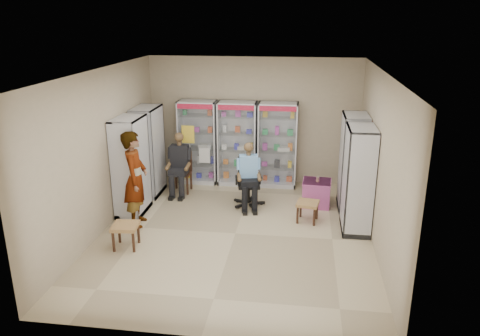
# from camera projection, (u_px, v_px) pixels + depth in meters

# --- Properties ---
(floor) EXTENTS (6.00, 6.00, 0.00)m
(floor) POSITION_uv_depth(u_px,v_px,m) (235.00, 233.00, 8.78)
(floor) COLOR tan
(floor) RESTS_ON ground
(room_shell) EXTENTS (5.02, 6.02, 3.01)m
(room_shell) POSITION_uv_depth(u_px,v_px,m) (235.00, 131.00, 8.17)
(room_shell) COLOR tan
(room_shell) RESTS_ON ground
(cabinet_back_left) EXTENTS (0.90, 0.50, 2.00)m
(cabinet_back_left) POSITION_uv_depth(u_px,v_px,m) (198.00, 142.00, 11.21)
(cabinet_back_left) COLOR #A0A3A7
(cabinet_back_left) RESTS_ON floor
(cabinet_back_mid) EXTENTS (0.90, 0.50, 2.00)m
(cabinet_back_mid) POSITION_uv_depth(u_px,v_px,m) (237.00, 144.00, 11.09)
(cabinet_back_mid) COLOR #AFB2B6
(cabinet_back_mid) RESTS_ON floor
(cabinet_back_right) EXTENTS (0.90, 0.50, 2.00)m
(cabinet_back_right) POSITION_uv_depth(u_px,v_px,m) (277.00, 145.00, 10.96)
(cabinet_back_right) COLOR #BABDC2
(cabinet_back_right) RESTS_ON floor
(cabinet_right_far) EXTENTS (0.90, 0.50, 2.00)m
(cabinet_right_far) POSITION_uv_depth(u_px,v_px,m) (353.00, 162.00, 9.69)
(cabinet_right_far) COLOR silver
(cabinet_right_far) RESTS_ON floor
(cabinet_right_near) EXTENTS (0.90, 0.50, 2.00)m
(cabinet_right_near) POSITION_uv_depth(u_px,v_px,m) (358.00, 180.00, 8.65)
(cabinet_right_near) COLOR #A2A5A9
(cabinet_right_near) RESTS_ON floor
(cabinet_left_far) EXTENTS (0.90, 0.50, 2.00)m
(cabinet_left_far) POSITION_uv_depth(u_px,v_px,m) (148.00, 151.00, 10.45)
(cabinet_left_far) COLOR #B5B8BD
(cabinet_left_far) RESTS_ON floor
(cabinet_left_near) EXTENTS (0.90, 0.50, 2.00)m
(cabinet_left_near) POSITION_uv_depth(u_px,v_px,m) (131.00, 166.00, 9.42)
(cabinet_left_near) COLOR #A5A8AC
(cabinet_left_near) RESTS_ON floor
(wooden_chair) EXTENTS (0.42, 0.42, 0.94)m
(wooden_chair) POSITION_uv_depth(u_px,v_px,m) (181.00, 172.00, 10.72)
(wooden_chair) COLOR black
(wooden_chair) RESTS_ON floor
(seated_customer) EXTENTS (0.44, 0.60, 1.34)m
(seated_customer) POSITION_uv_depth(u_px,v_px,m) (180.00, 165.00, 10.61)
(seated_customer) COLOR black
(seated_customer) RESTS_ON floor
(office_chair) EXTENTS (0.67, 0.67, 1.04)m
(office_chair) POSITION_uv_depth(u_px,v_px,m) (249.00, 182.00, 9.94)
(office_chair) COLOR black
(office_chair) RESTS_ON floor
(seated_shopkeeper) EXTENTS (0.55, 0.68, 1.32)m
(seated_shopkeeper) POSITION_uv_depth(u_px,v_px,m) (248.00, 177.00, 9.85)
(seated_shopkeeper) COLOR #6FA7DB
(seated_shopkeeper) RESTS_ON floor
(pink_trunk) EXTENTS (0.61, 0.59, 0.55)m
(pink_trunk) POSITION_uv_depth(u_px,v_px,m) (316.00, 193.00, 10.00)
(pink_trunk) COLOR #9F3F87
(pink_trunk) RESTS_ON floor
(tea_glass) EXTENTS (0.07, 0.07, 0.11)m
(tea_glass) POSITION_uv_depth(u_px,v_px,m) (318.00, 179.00, 9.85)
(tea_glass) COLOR #4F2806
(tea_glass) RESTS_ON pink_trunk
(woven_stool_a) EXTENTS (0.48, 0.48, 0.41)m
(woven_stool_a) POSITION_uv_depth(u_px,v_px,m) (307.00, 212.00, 9.24)
(woven_stool_a) COLOR #A08543
(woven_stool_a) RESTS_ON floor
(woven_stool_b) EXTENTS (0.47, 0.47, 0.44)m
(woven_stool_b) POSITION_uv_depth(u_px,v_px,m) (126.00, 236.00, 8.21)
(woven_stool_b) COLOR #AC7948
(woven_stool_b) RESTS_ON floor
(standing_man) EXTENTS (0.54, 0.74, 1.87)m
(standing_man) POSITION_uv_depth(u_px,v_px,m) (135.00, 179.00, 8.90)
(standing_man) COLOR #98989B
(standing_man) RESTS_ON floor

